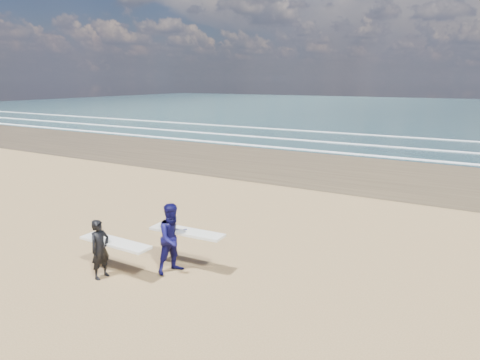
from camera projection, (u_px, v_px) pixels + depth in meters
The scene contains 2 objects.
surfer_near at pixel (103, 248), 11.36m from camera, with size 2.20×0.92×1.62m.
surfer_far at pixel (174, 238), 11.65m from camera, with size 2.23×1.25×1.96m.
Camera 1 is at (9.01, -6.85, 5.22)m, focal length 32.00 mm.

